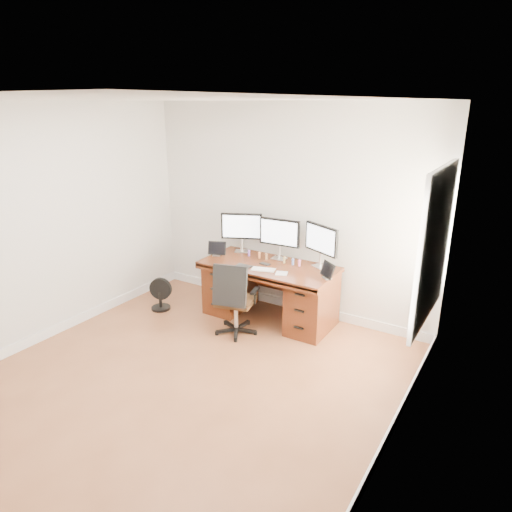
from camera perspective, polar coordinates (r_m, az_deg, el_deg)
The scene contains 21 objects.
ground at distance 4.75m, azimuth -9.95°, elevation -16.00°, with size 4.50×4.50×0.00m, color brown.
back_wall at distance 5.92m, azimuth 3.84°, elevation 5.66°, with size 4.00×0.10×2.70m, color silver.
right_wall at distance 3.31m, azimuth 17.07°, elevation -5.76°, with size 0.10×4.50×2.70m.
desk at distance 5.86m, azimuth 1.70°, elevation -4.20°, with size 1.70×0.80×0.75m.
office_chair at distance 5.51m, azimuth -2.67°, elevation -6.86°, with size 0.60×0.60×0.93m.
floor_fan at distance 6.31m, azimuth -11.91°, elevation -4.73°, with size 0.30×0.26×0.44m.
monitor_left at distance 6.12m, azimuth -1.82°, elevation 3.57°, with size 0.51×0.27×0.53m.
monitor_center at distance 5.83m, azimuth 2.94°, elevation 2.79°, with size 0.55×0.15×0.53m.
monitor_right at distance 5.58m, azimuth 8.15°, elevation 1.91°, with size 0.51×0.26×0.53m.
tablet_left at distance 6.04m, azimuth -4.95°, elevation 0.84°, with size 0.25×0.15×0.19m.
tablet_right at distance 5.30m, azimuth 8.89°, elevation -1.91°, with size 0.23×0.20×0.19m.
keyboard at distance 5.52m, azimuth 0.92°, elevation -1.69°, with size 0.28×0.12×0.01m, color white.
trackpad at distance 5.41m, azimuth 3.20°, elevation -2.18°, with size 0.14×0.14×0.01m, color silver.
drawing_tablet at distance 5.64m, azimuth -1.58°, elevation -1.27°, with size 0.20×0.13×0.01m, color black.
phone at distance 5.72m, azimuth 1.10°, elevation -0.99°, with size 0.13×0.07×0.01m, color black.
figurine_purple at distance 6.00m, azimuth -0.88°, elevation 0.42°, with size 0.04×0.04×0.09m.
figurine_orange at distance 5.92m, azimuth 0.41°, elevation 0.17°, with size 0.04×0.04×0.09m.
figurine_brown at distance 5.87m, azimuth 1.29°, elevation -0.00°, with size 0.04×0.04×0.09m.
figurine_yellow at distance 5.75m, azimuth 3.55°, elevation -0.44°, with size 0.04×0.04×0.09m.
figurine_blue at distance 5.70m, azimuth 4.64°, elevation -0.65°, with size 0.04×0.04×0.09m.
figurine_pink at distance 5.66m, azimuth 5.45°, elevation -0.81°, with size 0.04×0.04×0.09m.
Camera 1 is at (2.69, -2.85, 2.68)m, focal length 32.00 mm.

